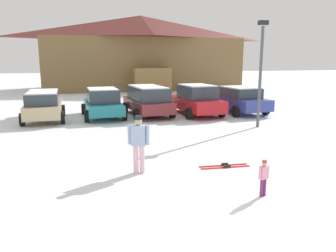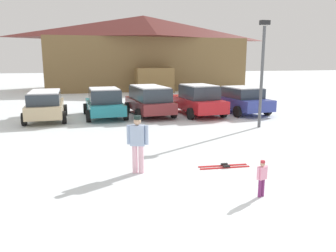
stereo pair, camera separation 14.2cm
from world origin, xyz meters
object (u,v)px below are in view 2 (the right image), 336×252
ski_lodge (144,52)px  skier_adult_in_blue_parka (138,141)px  pair_of_skis (224,166)px  lamp_post (262,68)px  parked_blue_hatchback (240,99)px  parked_red_sedan (198,100)px  parked_teal_hatchback (104,103)px  parked_maroon_van (149,100)px  skier_child_in_pink_snowsuit (262,176)px  parked_beige_suv (46,104)px

ski_lodge → skier_adult_in_blue_parka: (-5.13, -28.08, -3.07)m
pair_of_skis → lamp_post: lamp_post is taller
parked_blue_hatchback → parked_red_sedan: bearing=-177.6°
parked_teal_hatchback → parked_maroon_van: size_ratio=0.95×
skier_child_in_pink_snowsuit → parked_blue_hatchback: bearing=66.1°
ski_lodge → skier_adult_in_blue_parka: size_ratio=12.78×
parked_red_sedan → skier_child_in_pink_snowsuit: (-2.38, -11.51, -0.38)m
parked_maroon_van → skier_child_in_pink_snowsuit: parked_maroon_van is taller
ski_lodge → pair_of_skis: (-2.51, -28.20, -3.99)m
parked_red_sedan → parked_blue_hatchback: size_ratio=0.97×
parked_beige_suv → skier_child_in_pink_snowsuit: parked_beige_suv is taller
skier_child_in_pink_snowsuit → skier_adult_in_blue_parka: bearing=137.4°
ski_lodge → parked_teal_hatchback: bearing=-106.6°
parked_beige_suv → skier_child_in_pink_snowsuit: (6.06, -11.83, -0.35)m
parked_teal_hatchback → pair_of_skis: size_ratio=2.82×
parked_red_sedan → lamp_post: size_ratio=0.94×
pair_of_skis → ski_lodge: bearing=84.9°
parked_teal_hatchback → skier_child_in_pink_snowsuit: size_ratio=4.91×
parked_teal_hatchback → parked_red_sedan: size_ratio=0.95×
skier_child_in_pink_snowsuit → skier_adult_in_blue_parka: skier_adult_in_blue_parka is taller
skier_child_in_pink_snowsuit → lamp_post: bearing=61.0°
skier_child_in_pink_snowsuit → parked_red_sedan: bearing=78.3°
pair_of_skis → parked_maroon_van: bearing=92.5°
skier_child_in_pink_snowsuit → pair_of_skis: 2.30m
parked_maroon_van → parked_red_sedan: bearing=-10.5°
parked_teal_hatchback → parked_red_sedan: 5.36m
parked_maroon_van → skier_child_in_pink_snowsuit: (0.39, -12.02, -0.41)m
parked_teal_hatchback → parked_blue_hatchback: parked_teal_hatchback is taller
parked_teal_hatchback → parked_maroon_van: (2.57, 0.04, 0.09)m
parked_blue_hatchback → parked_teal_hatchback: bearing=177.4°
parked_teal_hatchback → pair_of_skis: 10.23m
parked_blue_hatchback → ski_lodge: bearing=97.9°
ski_lodge → parked_red_sedan: size_ratio=4.61×
parked_teal_hatchback → parked_maroon_van: bearing=0.8°
parked_blue_hatchback → lamp_post: bearing=-104.2°
ski_lodge → parked_blue_hatchback: bearing=-82.1°
skier_child_in_pink_snowsuit → pair_of_skis: (0.04, 2.24, -0.48)m
ski_lodge → parked_teal_hatchback: 19.52m
parked_teal_hatchback → parked_blue_hatchback: (8.12, -0.36, -0.02)m
parked_teal_hatchback → skier_child_in_pink_snowsuit: (2.96, -11.99, -0.33)m
ski_lodge → pair_of_skis: bearing=-95.1°
skier_child_in_pink_snowsuit → ski_lodge: bearing=85.2°
ski_lodge → parked_blue_hatchback: ski_lodge is taller
parked_maroon_van → parked_blue_hatchback: (5.55, -0.40, -0.11)m
parked_teal_hatchback → skier_adult_in_blue_parka: size_ratio=2.63×
parked_beige_suv → parked_teal_hatchback: parked_teal_hatchback is taller
parked_blue_hatchback → pair_of_skis: bearing=-118.6°
parked_teal_hatchback → lamp_post: bearing=-33.2°
parked_maroon_van → skier_adult_in_blue_parka: bearing=-102.7°
parked_teal_hatchback → skier_child_in_pink_snowsuit: parked_teal_hatchback is taller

